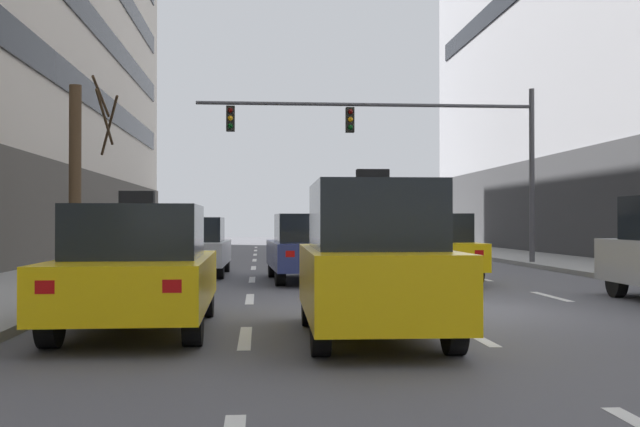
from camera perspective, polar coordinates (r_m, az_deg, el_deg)
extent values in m
plane|color=#515156|center=(13.42, 7.78, -7.07)|extent=(120.00, 120.00, 0.00)
cube|color=silver|center=(10.14, -5.59, -9.16)|extent=(0.16, 2.00, 0.01)
cube|color=silver|center=(15.10, -5.24, -6.34)|extent=(0.16, 2.00, 0.01)
cube|color=silver|center=(20.08, -5.07, -4.91)|extent=(0.16, 2.00, 0.01)
cube|color=silver|center=(25.07, -4.97, -4.05)|extent=(0.16, 2.00, 0.01)
cube|color=silver|center=(30.06, -4.90, -3.47)|extent=(0.16, 2.00, 0.01)
cube|color=silver|center=(35.06, -4.85, -3.06)|extent=(0.16, 2.00, 0.01)
cube|color=silver|center=(40.05, -4.81, -2.76)|extent=(0.16, 2.00, 0.01)
cube|color=silver|center=(45.05, -4.78, -2.52)|extent=(0.16, 2.00, 0.01)
cube|color=silver|center=(10.53, 11.31, -8.83)|extent=(0.16, 2.00, 0.01)
cube|color=silver|center=(15.37, 6.17, -6.24)|extent=(0.16, 2.00, 0.01)
cube|color=silver|center=(20.28, 3.54, -4.87)|extent=(0.16, 2.00, 0.01)
cube|color=silver|center=(25.23, 1.93, -4.03)|extent=(0.16, 2.00, 0.01)
cube|color=silver|center=(30.20, 0.86, -3.46)|extent=(0.16, 2.00, 0.01)
cube|color=silver|center=(35.17, 0.09, -3.06)|extent=(0.16, 2.00, 0.01)
cube|color=silver|center=(40.16, -0.49, -2.75)|extent=(0.16, 2.00, 0.01)
cube|color=silver|center=(45.14, -0.94, -2.51)|extent=(0.16, 2.00, 0.01)
cube|color=silver|center=(16.20, 16.80, -5.92)|extent=(0.16, 2.00, 0.01)
cube|color=silver|center=(20.92, 11.79, -4.72)|extent=(0.16, 2.00, 0.01)
cube|color=silver|center=(25.75, 8.65, -3.95)|extent=(0.16, 2.00, 0.01)
cube|color=silver|center=(30.63, 6.51, -3.42)|extent=(0.16, 2.00, 0.01)
cube|color=silver|center=(35.55, 4.96, -3.03)|extent=(0.16, 2.00, 0.01)
cube|color=silver|center=(40.48, 3.79, -2.73)|extent=(0.16, 2.00, 0.01)
cube|color=silver|center=(45.43, 2.88, -2.50)|extent=(0.16, 2.00, 0.01)
cylinder|color=black|center=(23.19, -10.93, -3.52)|extent=(0.23, 0.65, 0.65)
cylinder|color=black|center=(23.05, -7.03, -3.55)|extent=(0.23, 0.65, 0.65)
cylinder|color=black|center=(20.56, -11.88, -3.90)|extent=(0.23, 0.65, 0.65)
cylinder|color=black|center=(20.39, -7.47, -3.93)|extent=(0.23, 0.65, 0.65)
cube|color=#B7BABF|center=(21.77, -9.31, -2.89)|extent=(1.88, 4.37, 0.63)
cube|color=black|center=(21.55, -9.36, -1.18)|extent=(1.61, 1.90, 0.67)
cube|color=white|center=(23.95, -10.32, -2.41)|extent=(0.20, 0.08, 0.14)
cube|color=red|center=(19.73, -11.76, -2.80)|extent=(0.20, 0.08, 0.14)
cube|color=white|center=(23.83, -7.28, -2.43)|extent=(0.20, 0.08, 0.14)
cube|color=red|center=(19.59, -8.08, -2.82)|extent=(0.20, 0.08, 0.14)
cylinder|color=black|center=(20.86, -3.53, -3.82)|extent=(0.26, 0.69, 0.68)
cylinder|color=black|center=(21.02, 0.98, -3.80)|extent=(0.26, 0.69, 0.68)
cylinder|color=black|center=(18.08, -2.98, -4.32)|extent=(0.26, 0.69, 0.68)
cylinder|color=black|center=(18.27, 2.21, -4.28)|extent=(0.26, 0.69, 0.68)
cube|color=navy|center=(19.52, -0.85, -3.07)|extent=(2.10, 4.62, 0.66)
cube|color=black|center=(19.30, -0.79, -1.08)|extent=(1.74, 2.03, 0.70)
cube|color=white|center=(21.68, -3.25, -2.52)|extent=(0.21, 0.09, 0.14)
cube|color=red|center=(17.23, -2.25, -3.02)|extent=(0.21, 0.09, 0.14)
cube|color=white|center=(21.81, 0.25, -2.51)|extent=(0.21, 0.09, 0.14)
cube|color=red|center=(17.40, 2.13, -2.99)|extent=(0.21, 0.09, 0.14)
cylinder|color=black|center=(11.21, -0.80, -6.75)|extent=(0.22, 0.63, 0.63)
cylinder|color=black|center=(11.39, 6.89, -6.65)|extent=(0.22, 0.63, 0.63)
cylinder|color=black|center=(8.68, 0.04, -8.56)|extent=(0.22, 0.63, 0.63)
cylinder|color=black|center=(8.90, 9.93, -8.35)|extent=(0.22, 0.63, 0.63)
cube|color=yellow|center=(9.97, 3.93, -5.05)|extent=(1.81, 4.20, 0.85)
cube|color=black|center=(9.94, 3.93, -0.15)|extent=(1.56, 2.49, 0.85)
cube|color=white|center=(11.94, -0.27, -3.60)|extent=(0.19, 0.08, 0.13)
cube|color=red|center=(7.87, 1.48, -5.16)|extent=(0.19, 0.08, 0.13)
cube|color=white|center=(12.07, 5.53, -3.57)|extent=(0.19, 0.08, 0.13)
cube|color=red|center=(8.07, 10.18, -5.04)|extent=(0.19, 0.08, 0.13)
cube|color=black|center=(9.96, 3.93, 2.80)|extent=(0.42, 0.20, 0.17)
cylinder|color=black|center=(21.17, 5.35, -3.77)|extent=(0.25, 0.69, 0.68)
cylinder|color=black|center=(21.46, 9.75, -3.72)|extent=(0.25, 0.69, 0.68)
cylinder|color=black|center=(18.40, 6.55, -4.25)|extent=(0.25, 0.69, 0.68)
cylinder|color=black|center=(18.74, 11.58, -4.17)|extent=(0.25, 0.69, 0.68)
cube|color=yellow|center=(19.91, 8.27, -3.01)|extent=(2.07, 4.63, 0.66)
cube|color=black|center=(19.68, 8.38, -1.05)|extent=(1.73, 2.03, 0.71)
cube|color=white|center=(22.00, 5.46, -2.48)|extent=(0.21, 0.09, 0.15)
cube|color=red|center=(17.58, 7.50, -2.95)|extent=(0.21, 0.09, 0.15)
cube|color=white|center=(22.23, 8.88, -2.46)|extent=(0.21, 0.09, 0.15)
cube|color=red|center=(17.86, 11.73, -2.91)|extent=(0.21, 0.09, 0.15)
cube|color=black|center=(19.69, 8.38, 0.25)|extent=(0.46, 0.22, 0.19)
cylinder|color=black|center=(12.54, -16.24, -5.91)|extent=(0.24, 0.70, 0.70)
cylinder|color=black|center=(12.34, -8.48, -6.02)|extent=(0.24, 0.70, 0.70)
cylinder|color=black|center=(9.78, -19.42, -7.42)|extent=(0.24, 0.70, 0.70)
cylinder|color=black|center=(9.51, -9.43, -7.63)|extent=(0.24, 0.70, 0.70)
cube|color=yellow|center=(10.98, -13.30, -4.91)|extent=(2.00, 4.67, 0.68)
cube|color=black|center=(10.74, -13.45, -1.29)|extent=(1.71, 2.03, 0.72)
cube|color=white|center=(13.32, -14.84, -3.64)|extent=(0.21, 0.09, 0.15)
cube|color=red|center=(8.87, -19.73, -5.16)|extent=(0.21, 0.09, 0.15)
cube|color=white|center=(13.17, -8.99, -3.69)|extent=(0.21, 0.09, 0.15)
cube|color=red|center=(8.63, -10.92, -5.31)|extent=(0.21, 0.09, 0.15)
cube|color=black|center=(10.74, -13.45, 1.13)|extent=(0.47, 0.22, 0.19)
cylinder|color=black|center=(16.43, 21.19, -4.76)|extent=(0.22, 0.63, 0.62)
cube|color=white|center=(17.16, 20.58, -2.67)|extent=(0.19, 0.08, 0.13)
cylinder|color=#4C4C51|center=(27.16, 15.48, 2.76)|extent=(0.18, 0.18, 5.91)
cylinder|color=#4C4C51|center=(26.03, 3.50, 8.08)|extent=(11.38, 0.12, 0.12)
cube|color=black|center=(25.88, 2.24, 6.96)|extent=(0.28, 0.24, 0.84)
sphere|color=#4B0704|center=(25.78, 2.28, 7.58)|extent=(0.17, 0.17, 0.17)
sphere|color=orange|center=(25.74, 2.28, 7.01)|extent=(0.17, 0.17, 0.17)
sphere|color=#073E10|center=(25.71, 2.28, 6.43)|extent=(0.17, 0.17, 0.17)
cube|color=black|center=(25.72, -6.67, 7.02)|extent=(0.28, 0.24, 0.84)
sphere|color=#4B0704|center=(25.62, -6.68, 7.63)|extent=(0.17, 0.17, 0.17)
sphere|color=orange|center=(25.58, -6.68, 7.06)|extent=(0.17, 0.17, 0.17)
sphere|color=#073E10|center=(25.55, -6.68, 6.48)|extent=(0.17, 0.17, 0.17)
cylinder|color=#4C3823|center=(20.66, -17.75, 2.39)|extent=(0.31, 0.31, 4.88)
cylinder|color=#42301E|center=(20.59, -15.72, 6.87)|extent=(0.18, 1.55, 1.26)
cylinder|color=#42301E|center=(20.67, -15.98, 8.35)|extent=(0.21, 1.37, 0.87)
cylinder|color=#42301E|center=(20.95, -15.40, 6.28)|extent=(0.77, 1.65, 1.40)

